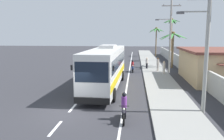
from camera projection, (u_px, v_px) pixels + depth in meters
name	position (u px, v px, depth m)	size (l,w,h in m)	color
ground_plane	(69.00, 113.00, 14.52)	(160.00, 160.00, 0.00)	#303035
sidewalk_kerb	(160.00, 82.00, 23.66)	(3.20, 90.00, 0.14)	gray
lane_markings	(118.00, 74.00, 28.42)	(3.59, 71.00, 0.01)	white
boundary_wall	(189.00, 68.00, 27.08)	(0.24, 60.00, 1.83)	#B2B2AD
coach_bus_foreground	(106.00, 66.00, 20.92)	(3.09, 12.46, 3.92)	silver
motorcycle_beside_bus	(124.00, 109.00, 13.14)	(0.56, 1.96, 1.64)	black
motorcycle_trailing	(133.00, 67.00, 30.20)	(0.56, 1.96, 1.56)	black
pedestrian_near_kerb	(147.00, 63.00, 32.18)	(0.36, 0.36, 1.57)	black
pedestrian_midwalk	(164.00, 67.00, 27.87)	(0.36, 0.36, 1.54)	beige
pedestrian_far_walk	(158.00, 64.00, 29.64)	(0.36, 0.36, 1.80)	beige
utility_pole_nearest	(206.00, 43.00, 13.83)	(3.18, 0.24, 8.18)	#9E9E99
utility_pole_mid	(170.00, 33.00, 28.98)	(3.13, 0.24, 9.42)	#9E9E99
palm_nearest	(156.00, 34.00, 50.38)	(3.35, 3.47, 6.47)	brown
palm_second	(173.00, 41.00, 33.30)	(4.01, 3.96, 5.35)	brown
palm_third	(171.00, 31.00, 41.41)	(3.04, 2.98, 7.82)	brown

